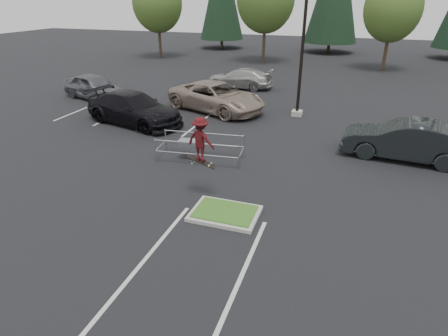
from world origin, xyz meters
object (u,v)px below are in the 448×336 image
(decid_a, at_px, (157,5))
(cart_corral, at_px, (191,145))
(car_l_grey, at_px, (93,87))
(car_r_charc, at_px, (405,140))
(skateboarder, at_px, (201,140))
(car_far_silver, at_px, (240,78))
(car_l_black, at_px, (133,108))
(car_l_tan, at_px, (216,96))
(light_pole, at_px, (304,36))
(decid_b, at_px, (266,1))
(decid_c, at_px, (393,11))

(decid_a, relative_size, cart_corral, 2.33)
(car_l_grey, bearing_deg, car_r_charc, -85.86)
(decid_a, height_order, skateboarder, decid_a)
(cart_corral, bearing_deg, car_far_silver, 91.70)
(decid_a, relative_size, car_l_black, 1.50)
(car_l_tan, height_order, car_far_silver, car_l_tan)
(light_pole, bearing_deg, car_far_silver, 132.02)
(car_l_tan, relative_size, car_l_black, 1.06)
(car_l_tan, bearing_deg, light_pole, -63.02)
(car_l_tan, xyz_separation_m, car_l_grey, (-9.00, 0.00, -0.03))
(decid_a, xyz_separation_m, car_l_grey, (4.51, -18.53, -4.74))
(car_l_black, bearing_deg, car_l_grey, 68.61)
(car_r_charc, bearing_deg, decid_b, -147.98)
(car_l_tan, distance_m, car_r_charc, 11.34)
(skateboarder, distance_m, car_l_grey, 16.22)
(cart_corral, bearing_deg, decid_b, 90.28)
(car_far_silver, bearing_deg, car_l_tan, 4.29)
(cart_corral, distance_m, car_far_silver, 14.19)
(car_far_silver, bearing_deg, light_pole, 42.74)
(car_l_tan, bearing_deg, decid_c, -8.51)
(light_pole, bearing_deg, decid_b, 109.35)
(decid_b, bearing_deg, light_pole, -70.65)
(car_l_grey, bearing_deg, skateboarder, -113.29)
(light_pole, height_order, cart_corral, light_pole)
(decid_a, xyz_separation_m, car_far_silver, (13.10, -12.03, -4.85))
(decid_b, height_order, car_l_tan, decid_b)
(skateboarder, relative_size, car_l_grey, 0.36)
(car_far_silver, bearing_deg, car_l_black, -15.78)
(skateboarder, height_order, car_l_grey, skateboarder)
(car_far_silver, bearing_deg, car_r_charc, 45.22)
(light_pole, height_order, car_l_tan, light_pole)
(light_pole, bearing_deg, cart_corral, -113.01)
(light_pole, distance_m, car_far_silver, 8.94)
(decid_c, height_order, car_far_silver, decid_c)
(skateboarder, height_order, car_l_black, skateboarder)
(decid_b, distance_m, decid_c, 12.05)
(cart_corral, height_order, skateboarder, skateboarder)
(light_pole, bearing_deg, decid_a, 135.75)
(decid_b, bearing_deg, decid_c, -3.34)
(decid_a, distance_m, skateboarder, 33.72)
(decid_a, bearing_deg, light_pole, -44.25)
(decid_a, height_order, decid_c, decid_a)
(car_r_charc, bearing_deg, car_l_grey, -97.89)
(decid_a, xyz_separation_m, car_r_charc, (23.91, -23.03, -4.72))
(car_far_silver, bearing_deg, decid_a, -131.84)
(decid_a, relative_size, car_l_tan, 1.42)
(car_l_black, xyz_separation_m, car_far_silver, (3.09, 10.45, -0.13))
(light_pole, relative_size, car_far_silver, 2.00)
(cart_corral, height_order, car_far_silver, car_far_silver)
(car_l_tan, bearing_deg, car_r_charc, -92.12)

